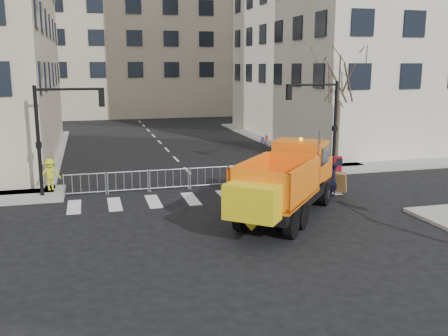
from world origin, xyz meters
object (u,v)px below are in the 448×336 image
object	(u,v)px
cop_b	(322,171)
cop_c	(327,173)
worker	(50,174)
newspaper_box	(337,166)
cop_a	(333,180)
plow_truck	(286,181)

from	to	relation	value
cop_b	cop_c	xyz separation A→B (m)	(0.05, -0.45, 0.00)
worker	newspaper_box	size ratio (longest dim) A/B	1.45
cop_a	cop_b	bearing A→B (deg)	-136.86
cop_c	worker	size ratio (longest dim) A/B	1.20
plow_truck	cop_c	world-z (taller)	plow_truck
plow_truck	worker	bearing A→B (deg)	94.36
cop_a	plow_truck	bearing A→B (deg)	-2.92
cop_c	newspaper_box	world-z (taller)	cop_c
cop_b	newspaper_box	world-z (taller)	cop_b
plow_truck	cop_b	world-z (taller)	plow_truck
newspaper_box	plow_truck	bearing A→B (deg)	-111.36
cop_b	newspaper_box	bearing A→B (deg)	-113.08
plow_truck	cop_b	distance (m)	5.70
newspaper_box	cop_a	bearing A→B (deg)	-100.10
plow_truck	worker	world-z (taller)	plow_truck
cop_b	cop_c	distance (m)	0.45
cop_c	worker	xyz separation A→B (m)	(-13.54, 3.31, -0.01)
cop_c	worker	world-z (taller)	cop_c
plow_truck	newspaper_box	bearing A→B (deg)	-1.86
worker	newspaper_box	xyz separation A→B (m)	(15.50, -0.74, -0.25)
plow_truck	worker	size ratio (longest dim) A/B	5.47
cop_a	newspaper_box	world-z (taller)	cop_a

